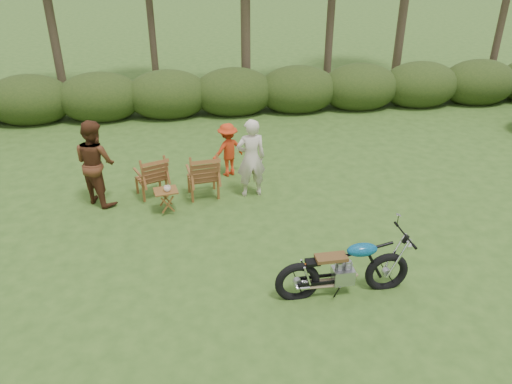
{
  "coord_description": "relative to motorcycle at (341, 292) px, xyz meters",
  "views": [
    {
      "loc": [
        -1.33,
        -5.9,
        5.07
      ],
      "look_at": [
        -0.27,
        1.92,
        0.9
      ],
      "focal_mm": 35.0,
      "sensor_mm": 36.0,
      "label": 1
    }
  ],
  "objects": [
    {
      "name": "lawn_chair_right",
      "position": [
        -2.01,
        3.52,
        0.0
      ],
      "size": [
        0.79,
        0.79,
        1.01
      ],
      "primitive_type": null,
      "rotation": [
        0.0,
        0.0,
        3.28
      ],
      "color": "brown",
      "rests_on": "ground"
    },
    {
      "name": "ground",
      "position": [
        -0.83,
        -0.08,
        0.0
      ],
      "size": [
        80.0,
        80.0,
        0.0
      ],
      "primitive_type": "plane",
      "color": "#2D4A18",
      "rests_on": "ground"
    },
    {
      "name": "adult_a",
      "position": [
        -1.0,
        3.43,
        0.0
      ],
      "size": [
        0.67,
        0.48,
        1.7
      ],
      "primitive_type": "imported",
      "rotation": [
        0.0,
        0.0,
        3.26
      ],
      "color": "beige",
      "rests_on": "ground"
    },
    {
      "name": "motorcycle",
      "position": [
        0.0,
        0.0,
        0.0
      ],
      "size": [
        2.05,
        0.85,
        1.15
      ],
      "primitive_type": null,
      "rotation": [
        0.0,
        0.0,
        0.04
      ],
      "color": "#0E7EB9",
      "rests_on": "ground"
    },
    {
      "name": "side_table",
      "position": [
        -2.77,
        2.93,
        0.25
      ],
      "size": [
        0.54,
        0.48,
        0.49
      ],
      "primitive_type": null,
      "rotation": [
        0.0,
        0.0,
        0.18
      ],
      "color": "brown",
      "rests_on": "ground"
    },
    {
      "name": "lawn_chair_left",
      "position": [
        -3.1,
        3.71,
        0.0
      ],
      "size": [
        0.84,
        0.84,
        0.94
      ],
      "primitive_type": null,
      "rotation": [
        0.0,
        0.0,
        3.54
      ],
      "color": "brown",
      "rests_on": "ground"
    },
    {
      "name": "adult_b",
      "position": [
        -4.15,
        3.55,
        0.0
      ],
      "size": [
        1.09,
        1.09,
        1.79
      ],
      "primitive_type": "imported",
      "rotation": [
        0.0,
        0.0,
        2.37
      ],
      "color": "#4C2815",
      "rests_on": "ground"
    },
    {
      "name": "cup",
      "position": [
        -2.73,
        2.88,
        0.54
      ],
      "size": [
        0.17,
        0.17,
        0.11
      ],
      "primitive_type": "imported",
      "rotation": [
        0.0,
        0.0,
        -0.3
      ],
      "color": "beige",
      "rests_on": "side_table"
    },
    {
      "name": "child",
      "position": [
        -1.39,
        4.48,
        0.0
      ],
      "size": [
        0.93,
        0.78,
        1.25
      ],
      "primitive_type": "imported",
      "rotation": [
        0.0,
        0.0,
        3.62
      ],
      "color": "#BA3011",
      "rests_on": "ground"
    }
  ]
}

